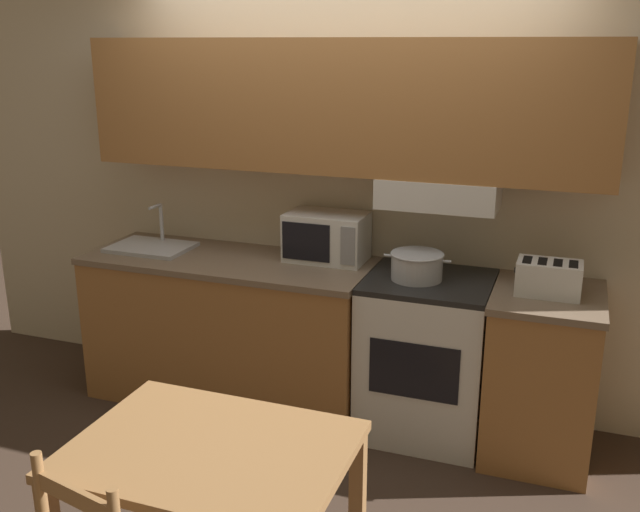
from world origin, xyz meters
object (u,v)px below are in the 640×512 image
object	(u,v)px
toaster	(549,278)
sink_basin	(151,246)
microwave	(327,237)
dining_table	(211,475)
cooking_pot	(417,265)
stove_range	(426,356)

from	to	relation	value
toaster	sink_basin	distance (m)	2.33
microwave	sink_basin	bearing A→B (deg)	-171.77
microwave	toaster	bearing A→B (deg)	-8.10
microwave	dining_table	world-z (taller)	microwave
cooking_pot	dining_table	xyz separation A→B (m)	(-0.37, -1.64, -0.34)
cooking_pot	dining_table	bearing A→B (deg)	-102.69
stove_range	microwave	bearing A→B (deg)	167.42
cooking_pot	microwave	world-z (taller)	microwave
microwave	dining_table	size ratio (longest dim) A/B	0.47
toaster	sink_basin	size ratio (longest dim) A/B	0.68
cooking_pot	toaster	xyz separation A→B (m)	(0.67, -0.01, 0.01)
stove_range	cooking_pot	bearing A→B (deg)	-158.21
dining_table	toaster	bearing A→B (deg)	57.39
cooking_pot	toaster	distance (m)	0.67
cooking_pot	microwave	size ratio (longest dim) A/B	0.79
cooking_pot	microwave	distance (m)	0.60
toaster	cooking_pot	bearing A→B (deg)	179.23
toaster	dining_table	distance (m)	1.97
toaster	sink_basin	bearing A→B (deg)	179.51
sink_basin	microwave	bearing A→B (deg)	8.23
stove_range	sink_basin	bearing A→B (deg)	-179.50
stove_range	sink_basin	xyz separation A→B (m)	(-1.72, -0.02, 0.47)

